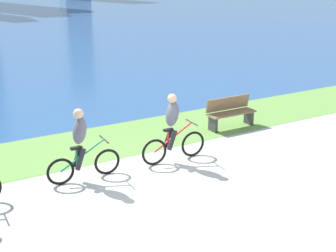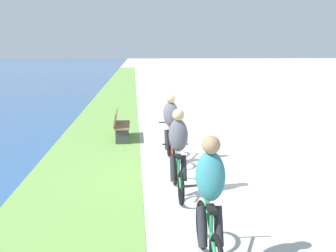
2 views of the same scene
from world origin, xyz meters
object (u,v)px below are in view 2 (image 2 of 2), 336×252
object	(u,v)px
cyclist_trailing	(178,152)
bench_near_path	(120,125)
cyclist_distant_rear	(210,205)
cyclist_lead	(171,129)

from	to	relation	value
cyclist_trailing	bench_near_path	distance (m)	5.11
cyclist_trailing	cyclist_distant_rear	size ratio (longest dim) A/B	0.99
cyclist_distant_rear	bench_near_path	world-z (taller)	cyclist_distant_rear
cyclist_trailing	bench_near_path	world-z (taller)	cyclist_trailing
cyclist_lead	bench_near_path	xyz separation A→B (m)	(2.70, 1.31, -0.39)
cyclist_distant_rear	bench_near_path	bearing A→B (deg)	10.03
cyclist_trailing	bench_near_path	size ratio (longest dim) A/B	1.12
cyclist_distant_rear	bench_near_path	size ratio (longest dim) A/B	1.14
cyclist_distant_rear	cyclist_lead	bearing A→B (deg)	0.30
cyclist_lead	cyclist_distant_rear	size ratio (longest dim) A/B	1.01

